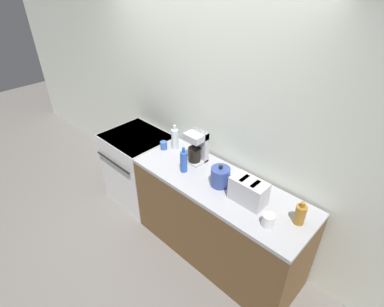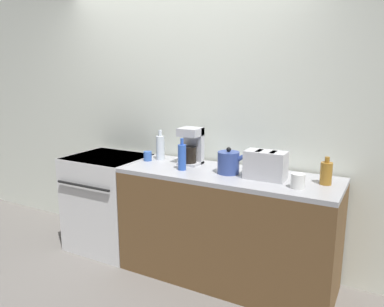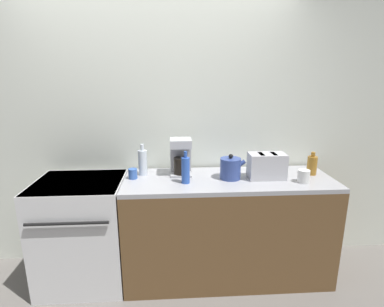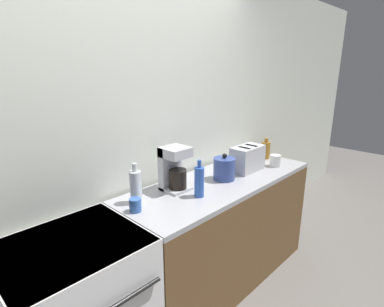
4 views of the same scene
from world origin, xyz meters
The scene contains 10 objects.
wall_back centered at (0.00, 0.69, 1.30)m, with size 8.00×0.05×2.60m.
counter_block centered at (0.63, 0.32, 0.46)m, with size 1.78×0.63×0.93m.
kettle centered at (0.65, 0.31, 1.02)m, with size 0.22×0.17×0.22m.
toaster centered at (0.95, 0.30, 1.04)m, with size 0.31×0.17×0.22m.
coffee_maker centered at (0.23, 0.45, 1.10)m, with size 0.18×0.18×0.32m.
bottle_blue centered at (0.26, 0.23, 1.04)m, with size 0.07×0.07×0.27m.
bottle_clear centered at (-0.10, 0.46, 1.05)m, with size 0.08×0.08×0.28m.
bottle_amber centered at (1.38, 0.37, 1.02)m, with size 0.09×0.09×0.20m.
cup_blue centered at (-0.18, 0.36, 0.97)m, with size 0.07×0.07×0.09m.
cup_white centered at (1.23, 0.18, 0.98)m, with size 0.10×0.10×0.11m.
Camera 4 is at (-1.16, -1.08, 1.81)m, focal length 28.00 mm.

